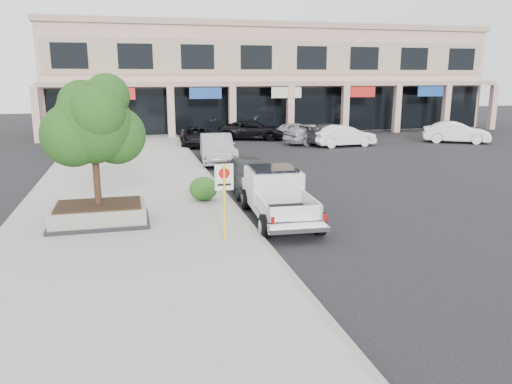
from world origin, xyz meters
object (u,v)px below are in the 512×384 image
planter (99,214)px  lot_car_b (344,136)px  curb_car_c (218,147)px  lot_car_e (296,130)px  no_parking_sign (224,191)px  pickup_truck (279,197)px  lot_car_c (332,134)px  lot_car_f (456,132)px  curb_car_a (249,175)px  lot_car_d (253,130)px  curb_car_d (196,137)px  curb_car_b (217,149)px  lot_car_a (312,133)px  planter_tree (97,124)px

planter → lot_car_b: size_ratio=0.70×
curb_car_c → lot_car_e: (7.79, 8.09, -0.01)m
no_parking_sign → pickup_truck: (2.29, 1.98, -0.77)m
pickup_truck → no_parking_sign: bearing=-135.8°
lot_car_c → lot_car_f: lot_car_f is taller
curb_car_a → lot_car_d: curb_car_a is taller
lot_car_c → lot_car_e: bearing=-1.4°
planter → lot_car_e: 25.72m
curb_car_d → curb_car_b: bearing=-83.9°
lot_car_b → lot_car_f: lot_car_f is taller
curb_car_a → curb_car_b: size_ratio=0.88×
curb_car_a → curb_car_d: 15.33m
planter → curb_car_a: (6.06, 3.97, 0.28)m
planter → lot_car_a: size_ratio=0.70×
lot_car_b → planter_tree: bearing=130.1°
planter → lot_car_b: lot_car_b is taller
curb_car_a → pickup_truck: bearing=-89.5°
no_parking_sign → curb_car_d: no_parking_sign is taller
planter_tree → lot_car_a: planter_tree is taller
planter → planter_tree: planter_tree is taller
curb_car_d → lot_car_f: lot_car_f is taller
curb_car_b → curb_car_d: curb_car_b is taller
no_parking_sign → lot_car_c: bearing=59.7°
no_parking_sign → lot_car_f: bearing=41.3°
lot_car_e → curb_car_b: bearing=134.0°
lot_car_e → curb_car_d: bearing=98.5°
pickup_truck → curb_car_c: pickup_truck is taller
curb_car_c → no_parking_sign: bearing=-97.2°
no_parking_sign → curb_car_b: 14.50m
lot_car_e → lot_car_c: bearing=-162.9°
no_parking_sign → lot_car_f: no_parking_sign is taller
lot_car_f → pickup_truck: bearing=160.9°
no_parking_sign → lot_car_c: no_parking_sign is taller
pickup_truck → lot_car_f: 25.35m
lot_car_a → lot_car_d: (-3.67, 3.68, -0.04)m
no_parking_sign → curb_car_b: no_parking_sign is taller
lot_car_d → lot_car_f: lot_car_f is taller
planter → curb_car_b: (5.95, 11.68, 0.36)m
lot_car_c → lot_car_e: lot_car_c is taller
no_parking_sign → curb_car_c: no_parking_sign is taller
curb_car_b → curb_car_d: bearing=97.2°
lot_car_a → lot_car_d: lot_car_a is taller
lot_car_a → lot_car_d: bearing=23.3°
planter_tree → lot_car_d: size_ratio=0.75×
no_parking_sign → curb_car_c: bearing=80.7°
lot_car_c → lot_car_e: size_ratio=1.32×
curb_car_c → lot_car_e: 11.23m
pickup_truck → curb_car_a: 4.62m
lot_car_c → lot_car_d: (-5.12, 3.99, -0.01)m
lot_car_d → lot_car_b: bearing=-114.9°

